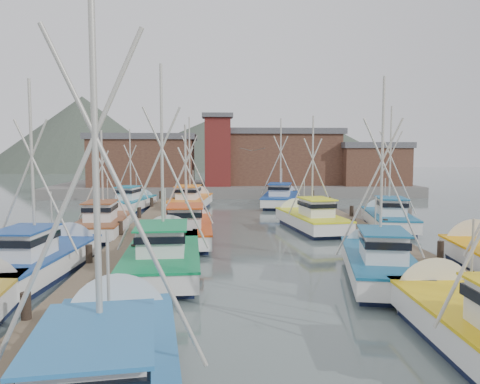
{
  "coord_description": "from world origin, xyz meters",
  "views": [
    {
      "loc": [
        -2.46,
        -22.73,
        5.34
      ],
      "look_at": [
        -0.7,
        8.5,
        2.6
      ],
      "focal_mm": 35.0,
      "sensor_mm": 36.0,
      "label": 1
    }
  ],
  "objects": [
    {
      "name": "dock_right",
      "position": [
        7.0,
        4.04,
        0.21
      ],
      "size": [
        2.3,
        46.0,
        1.5
      ],
      "color": "brown",
      "rests_on": "ground"
    },
    {
      "name": "boat_14",
      "position": [
        -9.75,
        19.85,
        0.68
      ],
      "size": [
        3.69,
        8.27,
        7.9
      ],
      "rotation": [
        0.0,
        0.0,
        -0.17
      ],
      "color": "#101836",
      "rests_on": "ground"
    },
    {
      "name": "ground",
      "position": [
        0.0,
        0.0,
        0.0
      ],
      "size": [
        260.0,
        260.0,
        0.0
      ],
      "primitive_type": "plane",
      "color": "#546562",
      "rests_on": "ground"
    },
    {
      "name": "boat_10",
      "position": [
        -9.47,
        7.67,
        0.68
      ],
      "size": [
        3.1,
        8.68,
        7.35
      ],
      "rotation": [
        0.0,
        0.0,
        0.04
      ],
      "color": "#101836",
      "rests_on": "ground"
    },
    {
      "name": "boat_8",
      "position": [
        -4.12,
        5.41,
        0.68
      ],
      "size": [
        3.21,
        9.5,
        7.71
      ],
      "rotation": [
        0.0,
        0.0,
        0.02
      ],
      "color": "#101836",
      "rests_on": "ground"
    },
    {
      "name": "boat_5",
      "position": [
        4.41,
        -3.71,
        0.68
      ],
      "size": [
        4.13,
        8.62,
        8.94
      ],
      "rotation": [
        0.0,
        0.0,
        -0.21
      ],
      "color": "#101836",
      "rests_on": "ground"
    },
    {
      "name": "shed_right",
      "position": [
        17.0,
        34.0,
        3.84
      ],
      "size": [
        8.48,
        6.36,
        5.2
      ],
      "color": "brown",
      "rests_on": "quay"
    },
    {
      "name": "gull_far",
      "position": [
        -0.16,
        5.12,
        5.41
      ],
      "size": [
        1.51,
        0.66,
        0.24
      ],
      "rotation": [
        0.0,
        0.0,
        -0.5
      ],
      "color": "gray",
      "rests_on": "ground"
    },
    {
      "name": "boat_6",
      "position": [
        -9.85,
        -2.39,
        0.68
      ],
      "size": [
        3.68,
        8.99,
        9.0
      ],
      "rotation": [
        0.0,
        0.0,
        -0.09
      ],
      "color": "#101836",
      "rests_on": "ground"
    },
    {
      "name": "boat_4",
      "position": [
        -4.73,
        -1.56,
        0.68
      ],
      "size": [
        4.01,
        9.95,
        9.94
      ],
      "rotation": [
        0.0,
        0.0,
        0.05
      ],
      "color": "#101836",
      "rests_on": "ground"
    },
    {
      "name": "boat_11",
      "position": [
        9.57,
        8.91,
        0.68
      ],
      "size": [
        3.94,
        8.63,
        9.02
      ],
      "rotation": [
        0.0,
        0.0,
        -0.17
      ],
      "color": "#101836",
      "rests_on": "ground"
    },
    {
      "name": "boat_0",
      "position": [
        -4.74,
        -13.18,
        0.69
      ],
      "size": [
        4.16,
        9.87,
        10.39
      ],
      "rotation": [
        0.0,
        0.0,
        0.13
      ],
      "color": "#101836",
      "rests_on": "ground"
    },
    {
      "name": "shed_left",
      "position": [
        -11.0,
        35.0,
        4.34
      ],
      "size": [
        12.72,
        8.48,
        6.2
      ],
      "color": "brown",
      "rests_on": "quay"
    },
    {
      "name": "quay",
      "position": [
        0.0,
        37.0,
        0.6
      ],
      "size": [
        44.0,
        16.0,
        1.2
      ],
      "primitive_type": "cube",
      "color": "slate",
      "rests_on": "ground"
    },
    {
      "name": "boat_12",
      "position": [
        -4.55,
        20.65,
        0.68
      ],
      "size": [
        4.1,
        9.79,
        9.25
      ],
      "rotation": [
        0.0,
        0.0,
        -0.13
      ],
      "color": "#101836",
      "rests_on": "ground"
    },
    {
      "name": "shed_center",
      "position": [
        6.0,
        37.0,
        4.69
      ],
      "size": [
        14.84,
        9.54,
        6.9
      ],
      "color": "brown",
      "rests_on": "quay"
    },
    {
      "name": "dock_left",
      "position": [
        -7.0,
        4.04,
        0.21
      ],
      "size": [
        2.3,
        46.0,
        1.5
      ],
      "color": "brown",
      "rests_on": "ground"
    },
    {
      "name": "lookout_tower",
      "position": [
        -2.0,
        33.0,
        5.55
      ],
      "size": [
        3.6,
        3.6,
        8.5
      ],
      "color": "maroon",
      "rests_on": "quay"
    },
    {
      "name": "boat_9",
      "position": [
        4.04,
        8.82,
        0.68
      ],
      "size": [
        3.88,
        9.0,
        8.4
      ],
      "rotation": [
        0.0,
        0.0,
        0.14
      ],
      "color": "#101836",
      "rests_on": "ground"
    },
    {
      "name": "boat_13",
      "position": [
        4.19,
        23.17,
        0.68
      ],
      "size": [
        4.98,
        10.31,
        9.39
      ],
      "rotation": [
        0.0,
        0.0,
        -0.21
      ],
      "color": "#101836",
      "rests_on": "ground"
    },
    {
      "name": "distant_hills",
      "position": [
        -12.76,
        122.59,
        0.0
      ],
      "size": [
        175.0,
        140.0,
        42.0
      ],
      "color": "#485446",
      "rests_on": "ground"
    }
  ]
}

